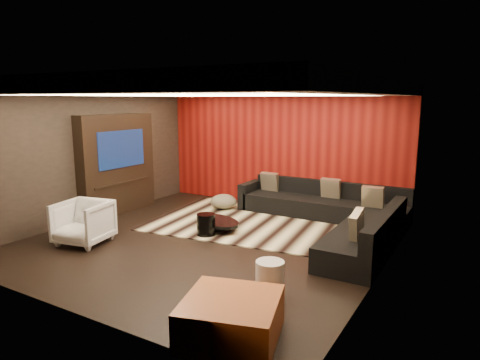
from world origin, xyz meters
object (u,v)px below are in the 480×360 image
Objects in this scene: white_side_table at (270,278)px; sectional_sofa at (336,216)px; drum_stool at (206,224)px; orange_ottoman at (231,318)px; armchair at (83,223)px; coffee_table at (217,224)px.

sectional_sofa reaches higher than white_side_table.
sectional_sofa is at bearing 40.47° from drum_stool.
drum_stool is 0.41× the size of orange_ottoman.
white_side_table reaches higher than orange_ottoman.
white_side_table is at bearing -13.64° from armchair.
orange_ottoman is (0.09, -1.11, -0.01)m from white_side_table.
coffee_table is 2.39× the size of white_side_table.
drum_stool is 0.48× the size of armchair.
orange_ottoman is 1.18× the size of armchair.
orange_ottoman reaches higher than coffee_table.
armchair reaches higher than orange_ottoman.
drum_stool is at bearing -86.71° from coffee_table.
armchair is at bearing 177.45° from white_side_table.
orange_ottoman is 0.27× the size of sectional_sofa.
white_side_table is at bearing -86.75° from sectional_sofa.
sectional_sofa is (3.56, 3.09, -0.12)m from armchair.
sectional_sofa is at bearing 93.62° from orange_ottoman.
orange_ottoman is (2.22, -2.71, -0.00)m from drum_stool.
orange_ottoman is at bearing -54.33° from coffee_table.
orange_ottoman is at bearing -29.45° from armchair.
white_side_table is 3.26m from sectional_sofa.
sectional_sofa is at bearing 32.38° from coffee_table.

